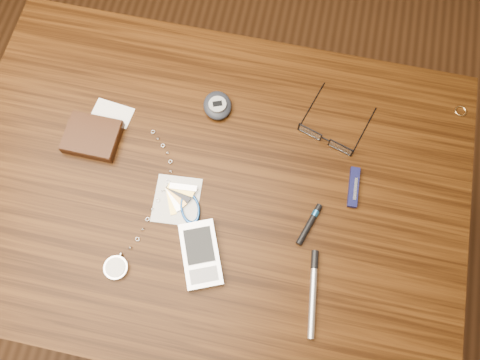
{
  "coord_description": "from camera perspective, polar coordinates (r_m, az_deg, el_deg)",
  "views": [
    {
      "loc": [
        0.12,
        -0.26,
        1.61
      ],
      "look_at": [
        0.06,
        0.02,
        0.76
      ],
      "focal_mm": 35.0,
      "sensor_mm": 36.0,
      "label": 1
    }
  ],
  "objects": [
    {
      "name": "eyeglasses",
      "position": [
        0.95,
        10.51,
        5.16
      ],
      "size": [
        0.15,
        0.15,
        0.03
      ],
      "color": "black",
      "rests_on": "desk"
    },
    {
      "name": "pocket_knife",
      "position": [
        0.93,
        13.68,
        -0.87
      ],
      "size": [
        0.02,
        0.08,
        0.01
      ],
      "color": "#0E0F3B",
      "rests_on": "desk"
    },
    {
      "name": "wallet_and_card",
      "position": [
        0.98,
        -17.53,
        5.14
      ],
      "size": [
        0.12,
        0.13,
        0.02
      ],
      "color": "black",
      "rests_on": "desk"
    },
    {
      "name": "ground",
      "position": [
        1.64,
        -2.12,
        -8.85
      ],
      "size": [
        3.8,
        3.8,
        0.0
      ],
      "primitive_type": "plane",
      "color": "#472814",
      "rests_on": "ground"
    },
    {
      "name": "notepad_keys",
      "position": [
        0.9,
        -6.93,
        -2.79
      ],
      "size": [
        0.11,
        0.1,
        0.01
      ],
      "color": "white",
      "rests_on": "desk"
    },
    {
      "name": "desk",
      "position": [
        1.01,
        -3.41,
        -2.47
      ],
      "size": [
        1.0,
        0.7,
        0.75
      ],
      "color": "#341A08",
      "rests_on": "ground"
    },
    {
      "name": "silver_pen",
      "position": [
        0.87,
        8.93,
        -12.7
      ],
      "size": [
        0.03,
        0.16,
        0.01
      ],
      "color": "silver",
      "rests_on": "desk"
    },
    {
      "name": "pedometer",
      "position": [
        0.96,
        -2.77,
        9.08
      ],
      "size": [
        0.08,
        0.08,
        0.03
      ],
      "color": "#20222C",
      "rests_on": "desk"
    },
    {
      "name": "pda_phone",
      "position": [
        0.87,
        -4.81,
        -9.01
      ],
      "size": [
        0.11,
        0.14,
        0.02
      ],
      "color": "silver",
      "rests_on": "desk"
    },
    {
      "name": "pocket_watch",
      "position": [
        0.89,
        -14.58,
        -9.71
      ],
      "size": [
        0.08,
        0.31,
        0.01
      ],
      "color": "silver",
      "rests_on": "desk"
    },
    {
      "name": "gold_ring",
      "position": [
        1.07,
        25.29,
        7.61
      ],
      "size": [
        0.03,
        0.03,
        0.0
      ],
      "primitive_type": "torus",
      "rotation": [
        0.0,
        0.0,
        0.16
      ],
      "color": "tan",
      "rests_on": "desk"
    },
    {
      "name": "black_blue_pen",
      "position": [
        0.89,
        8.53,
        -5.2
      ],
      "size": [
        0.04,
        0.09,
        0.01
      ],
      "color": "black",
      "rests_on": "desk"
    }
  ]
}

